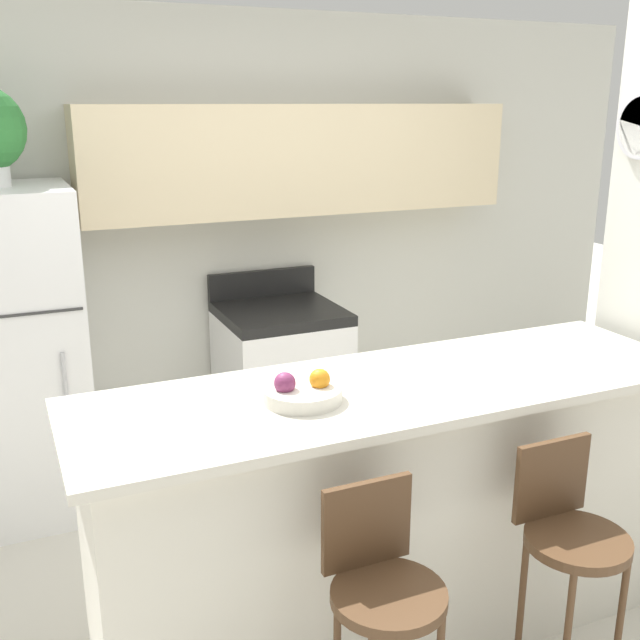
{
  "coord_description": "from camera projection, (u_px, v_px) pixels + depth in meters",
  "views": [
    {
      "loc": [
        -1.28,
        -2.22,
        2.05
      ],
      "look_at": [
        0.0,
        0.7,
        1.11
      ],
      "focal_mm": 42.0,
      "sensor_mm": 36.0,
      "label": 1
    }
  ],
  "objects": [
    {
      "name": "ground_plane",
      "position": [
        390.0,
        629.0,
        3.02
      ],
      "size": [
        14.0,
        14.0,
        0.0
      ],
      "primitive_type": "plane",
      "color": "beige"
    },
    {
      "name": "wall_back",
      "position": [
        256.0,
        209.0,
        4.39
      ],
      "size": [
        5.6,
        0.38,
        2.55
      ],
      "color": "silver",
      "rests_on": "ground_plane"
    },
    {
      "name": "counter_bar",
      "position": [
        393.0,
        511.0,
        2.87
      ],
      "size": [
        2.37,
        0.72,
        1.06
      ],
      "color": "silver",
      "rests_on": "ground_plane"
    },
    {
      "name": "refrigerator",
      "position": [
        9.0,
        357.0,
        3.71
      ],
      "size": [
        0.71,
        0.73,
        1.67
      ],
      "color": "white",
      "rests_on": "ground_plane"
    },
    {
      "name": "stove_range",
      "position": [
        281.0,
        381.0,
        4.41
      ],
      "size": [
        0.67,
        0.66,
        1.07
      ],
      "color": "white",
      "rests_on": "ground_plane"
    },
    {
      "name": "bar_stool_left",
      "position": [
        382.0,
        596.0,
        2.21
      ],
      "size": [
        0.34,
        0.34,
        0.96
      ],
      "color": "#4C331E",
      "rests_on": "ground_plane"
    },
    {
      "name": "bar_stool_right",
      "position": [
        569.0,
        542.0,
        2.49
      ],
      "size": [
        0.34,
        0.34,
        0.96
      ],
      "color": "#4C331E",
      "rests_on": "ground_plane"
    },
    {
      "name": "fruit_bowl",
      "position": [
        302.0,
        392.0,
        2.55
      ],
      "size": [
        0.28,
        0.28,
        0.11
      ],
      "color": "silver",
      "rests_on": "counter_bar"
    }
  ]
}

